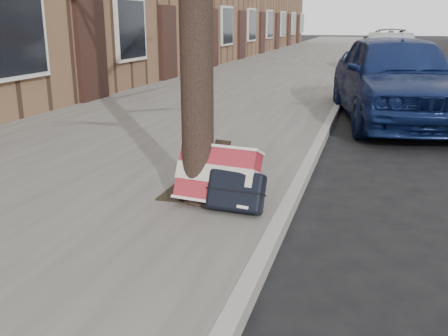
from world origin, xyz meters
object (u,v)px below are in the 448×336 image
(suitcase_navy, at_px, (236,191))
(car_near_front, at_px, (396,78))
(suitcase_red, at_px, (218,176))
(car_near_mid, at_px, (389,54))

(suitcase_navy, distance_m, car_near_front, 5.44)
(suitcase_red, relative_size, suitcase_navy, 1.46)
(suitcase_red, relative_size, car_near_front, 0.16)
(suitcase_red, xyz_separation_m, car_near_mid, (1.64, 13.40, 0.27))
(suitcase_red, bearing_deg, car_near_front, 80.03)
(suitcase_red, distance_m, car_near_mid, 13.50)
(suitcase_navy, xyz_separation_m, car_near_front, (1.40, 5.24, 0.45))
(car_near_front, relative_size, car_near_mid, 1.12)
(suitcase_navy, height_order, car_near_mid, car_near_mid)
(suitcase_red, height_order, car_near_mid, car_near_mid)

